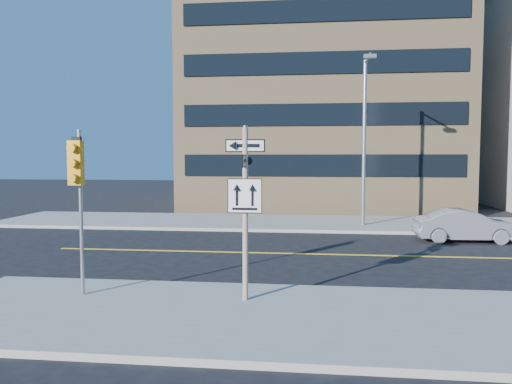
# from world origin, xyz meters

# --- Properties ---
(ground) EXTENTS (120.00, 120.00, 0.00)m
(ground) POSITION_xyz_m (0.00, 0.00, 0.00)
(ground) COLOR black
(ground) RESTS_ON ground
(sign_pole) EXTENTS (0.92, 0.92, 4.06)m
(sign_pole) POSITION_xyz_m (0.00, -2.51, 2.44)
(sign_pole) COLOR beige
(sign_pole) RESTS_ON near_sidewalk
(traffic_signal) EXTENTS (0.32, 0.45, 4.00)m
(traffic_signal) POSITION_xyz_m (-4.00, -2.66, 3.03)
(traffic_signal) COLOR gray
(traffic_signal) RESTS_ON near_sidewalk
(parked_car_b) EXTENTS (1.52, 4.11, 1.34)m
(parked_car_b) POSITION_xyz_m (7.82, 7.34, 0.67)
(parked_car_b) COLOR gray
(parked_car_b) RESTS_ON ground
(streetlight_a) EXTENTS (0.55, 2.25, 8.00)m
(streetlight_a) POSITION_xyz_m (4.00, 10.76, 4.76)
(streetlight_a) COLOR gray
(streetlight_a) RESTS_ON far_sidewalk
(building_brick) EXTENTS (18.00, 18.00, 18.00)m
(building_brick) POSITION_xyz_m (2.00, 25.00, 9.00)
(building_brick) COLOR tan
(building_brick) RESTS_ON ground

